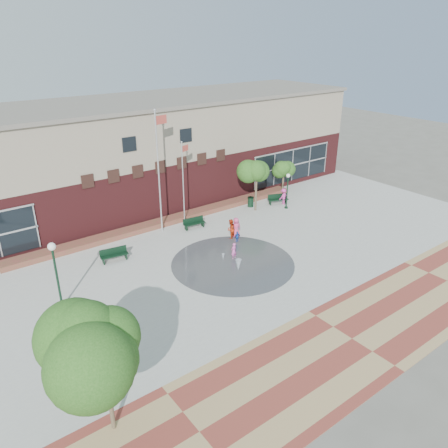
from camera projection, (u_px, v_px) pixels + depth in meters
ground at (262, 282)px, 27.62m from camera, size 120.00×120.00×0.00m
plaza_concrete at (224, 258)px, 30.54m from camera, size 46.00×18.00×0.01m
paver_band at (352, 339)px, 22.51m from camera, size 46.00×6.00×0.01m
splash_pad at (233, 263)px, 29.81m from camera, size 8.40×8.40×0.01m
library_building at (132, 153)px, 38.50m from camera, size 44.40×10.40×9.20m
flower_bed at (169, 223)px, 36.09m from camera, size 26.00×1.20×0.40m
flagpole_left at (159, 166)px, 32.49m from camera, size 1.11×0.27×9.53m
flagpole_right at (183, 179)px, 34.35m from camera, size 0.81×0.33×6.90m
lamp_left at (56, 268)px, 24.05m from camera, size 0.44×0.44×4.13m
lamp_right at (287, 187)px, 38.25m from camera, size 0.34×0.34×3.23m
bench_left at (114, 257)px, 29.99m from camera, size 1.93×0.80×0.94m
bench_mid at (194, 225)px, 34.97m from camera, size 1.84×0.70×0.90m
bench_right at (278, 201)px, 39.90m from camera, size 1.91×1.18×0.93m
trash_can at (251, 202)px, 39.24m from camera, size 0.56×0.56×0.92m
tree_big_left at (101, 334)px, 15.59m from camera, size 4.07×4.07×6.50m
tree_mid at (256, 174)px, 37.30m from camera, size 2.70×2.70×4.56m
tree_small_right at (284, 168)px, 41.67m from camera, size 2.02×2.02×3.45m
water_jet_a at (238, 271)px, 28.89m from camera, size 0.41×0.41×0.80m
water_jet_b at (223, 260)px, 30.22m from camera, size 0.21×0.21×0.48m
child_splash at (234, 251)px, 30.20m from camera, size 0.48×0.35×1.21m
adult_red at (231, 229)px, 33.08m from camera, size 0.94×0.85×1.57m
adult_pink at (236, 227)px, 33.37m from camera, size 0.85×0.63×1.57m
child_blue at (237, 237)px, 32.65m from camera, size 0.55×0.33×0.88m
person_bench at (283, 196)px, 39.71m from camera, size 1.01×0.63×1.50m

